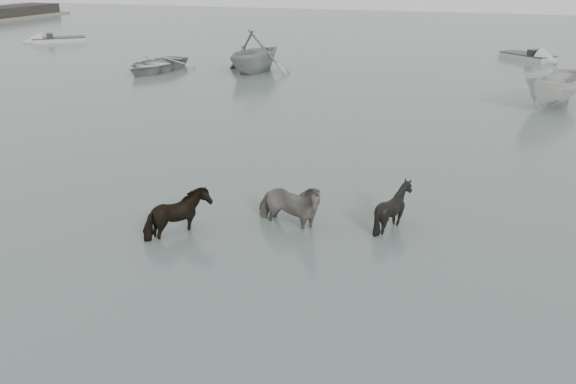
# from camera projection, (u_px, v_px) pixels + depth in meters

# --- Properties ---
(ground) EXTENTS (140.00, 140.00, 0.00)m
(ground) POSITION_uv_depth(u_px,v_px,m) (285.00, 234.00, 13.75)
(ground) COLOR #4B5955
(ground) RESTS_ON ground
(pony_pinto) EXTENTS (2.08, 1.24, 1.64)m
(pony_pinto) POSITION_uv_depth(u_px,v_px,m) (288.00, 196.00, 13.84)
(pony_pinto) COLOR black
(pony_pinto) RESTS_ON ground
(pony_dark) EXTENTS (1.37, 1.54, 1.40)m
(pony_dark) POSITION_uv_depth(u_px,v_px,m) (178.00, 209.00, 13.42)
(pony_dark) COLOR black
(pony_dark) RESTS_ON ground
(pony_black) EXTENTS (1.58, 1.51, 1.37)m
(pony_black) POSITION_uv_depth(u_px,v_px,m) (394.00, 201.00, 13.88)
(pony_black) COLOR black
(pony_black) RESTS_ON ground
(rowboat_lead) EXTENTS (4.10, 5.38, 1.04)m
(rowboat_lead) POSITION_uv_depth(u_px,v_px,m) (155.00, 62.00, 34.21)
(rowboat_lead) COLOR #ABACA7
(rowboat_lead) RESTS_ON ground
(rowboat_trail) EXTENTS (5.31, 5.83, 2.63)m
(rowboat_trail) POSITION_uv_depth(u_px,v_px,m) (255.00, 50.00, 33.60)
(rowboat_trail) COLOR gray
(rowboat_trail) RESTS_ON ground
(boat_small) EXTENTS (3.69, 4.72, 1.73)m
(boat_small) POSITION_uv_depth(u_px,v_px,m) (555.00, 88.00, 25.67)
(boat_small) COLOR #B9BAB5
(boat_small) RESTS_ON ground
(skiff_outer) EXTENTS (5.47, 5.02, 0.75)m
(skiff_outer) POSITION_uv_depth(u_px,v_px,m) (59.00, 37.00, 46.87)
(skiff_outer) COLOR #B7B7B2
(skiff_outer) RESTS_ON ground
(skiff_mid) EXTENTS (4.67, 4.56, 0.75)m
(skiff_mid) POSITION_uv_depth(u_px,v_px,m) (528.00, 54.00, 38.40)
(skiff_mid) COLOR #A8ABA8
(skiff_mid) RESTS_ON ground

